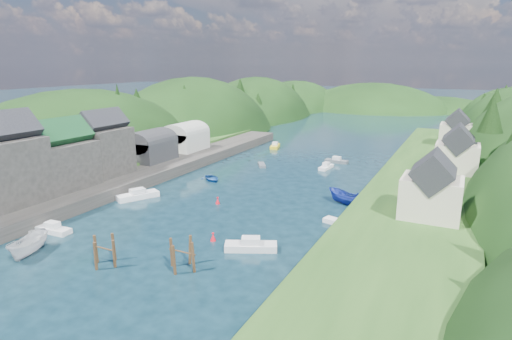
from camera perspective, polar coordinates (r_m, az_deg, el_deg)
The scene contains 15 objects.
ground at distance 90.23m, azimuth 6.23°, elevation 0.60°, with size 600.00×600.00×0.00m, color black.
hillside_left at distance 134.24m, azimuth -8.30°, elevation 1.52°, with size 44.00×245.56×52.00m.
far_hills at distance 210.86m, azimuth 18.33°, elevation 4.77°, with size 103.00×68.00×44.00m.
hill_trees at distance 101.93m, azimuth 10.36°, elevation 8.33°, with size 90.94×148.79×12.39m.
quay_left at distance 77.93m, azimuth -18.76°, elevation -1.50°, with size 12.00×110.00×2.00m, color #2D2B28.
terrace_left_grass at distance 82.87m, azimuth -22.21°, elevation -0.72°, with size 12.00×110.00×2.50m, color #234719.
quayside_buildings at distance 69.60m, azimuth -28.22°, elevation 0.90°, with size 8.00×35.84×12.90m.
boat_sheds at distance 92.16m, azimuth -11.54°, elevation 4.03°, with size 7.00×21.00×7.50m.
terrace_right at distance 75.28m, azimuth 21.63°, elevation -2.14°, with size 16.00×120.00×2.40m, color #234719.
right_bank_cottages at distance 82.21m, azimuth 24.54°, elevation 2.23°, with size 9.00×59.24×8.41m.
piling_cluster_near at distance 48.94m, azimuth -19.48°, elevation -10.47°, with size 3.11×2.91×3.77m.
piling_cluster_far at distance 46.06m, azimuth -9.79°, elevation -11.37°, with size 3.31×3.08×3.84m.
channel_buoy_near at distance 52.68m, azimuth -5.75°, elevation -8.88°, with size 0.70×0.70×1.10m.
channel_buoy_far at distance 65.78m, azimuth -5.14°, elevation -4.11°, with size 0.70×0.70×1.10m.
moored_boats at distance 63.04m, azimuth -6.04°, elevation -4.73°, with size 37.01×86.50×2.44m.
Camera 1 is at (30.05, -32.44, 21.05)m, focal length 30.00 mm.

